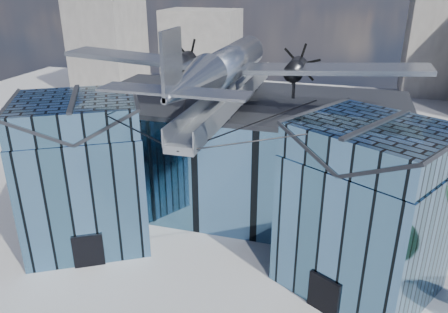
# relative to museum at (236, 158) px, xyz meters

# --- Properties ---
(ground_plane) EXTENTS (120.00, 120.00, 0.00)m
(ground_plane) POSITION_rel_museum_xyz_m (-0.00, -5.82, -5.54)
(ground_plane) COLOR #939397
(museum) EXTENTS (32.88, 24.50, 17.60)m
(museum) POSITION_rel_museum_xyz_m (0.00, 0.00, 0.00)
(museum) COLOR teal
(museum) RESTS_ON ground
(bg_towers) EXTENTS (77.00, 24.50, 26.00)m
(bg_towers) POSITION_rel_museum_xyz_m (1.45, 44.67, 4.47)
(bg_towers) COLOR gray
(bg_towers) RESTS_ON ground
(tree_side_w) EXTENTS (3.55, 3.55, 4.70)m
(tree_side_w) POSITION_rel_museum_xyz_m (-28.48, 6.62, -2.36)
(tree_side_w) COLOR #302113
(tree_side_w) RESTS_ON ground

